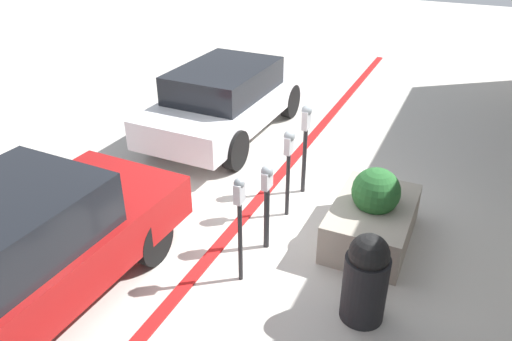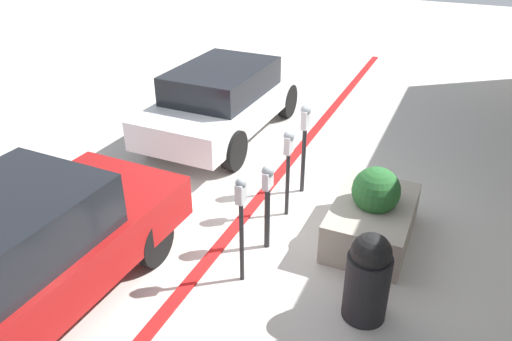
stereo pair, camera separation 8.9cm
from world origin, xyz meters
name	(u,v)px [view 2 (the right image)]	position (x,y,z in m)	size (l,w,h in m)	color
ground_plane	(247,221)	(0.00, 0.00, 0.00)	(40.00, 40.00, 0.00)	beige
curb_strip	(243,218)	(0.00, 0.08, 0.02)	(19.00, 0.16, 0.04)	red
parking_meter_nearest	(241,211)	(-1.22, -0.49, 1.04)	(0.15, 0.13, 1.48)	#232326
parking_meter_second	(268,193)	(-0.46, -0.51, 0.88)	(0.20, 0.17, 1.28)	#232326
parking_meter_middle	(288,154)	(0.42, -0.47, 1.03)	(0.19, 0.16, 1.41)	#232326
parking_meter_fourth	(305,132)	(1.17, -0.46, 1.07)	(0.19, 0.16, 1.52)	#232326
planter_box	(373,215)	(0.30, -1.80, 0.40)	(1.68, 1.06, 1.13)	#A39989
parked_car_front	(12,258)	(-2.78, 1.57, 0.81)	(4.41, 1.95, 1.56)	maroon
parked_car_middle	(225,98)	(2.70, 1.72, 0.78)	(4.34, 1.85, 1.46)	silver
trash_bin	(368,277)	(-1.21, -2.05, 0.57)	(0.51, 0.51, 1.13)	black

